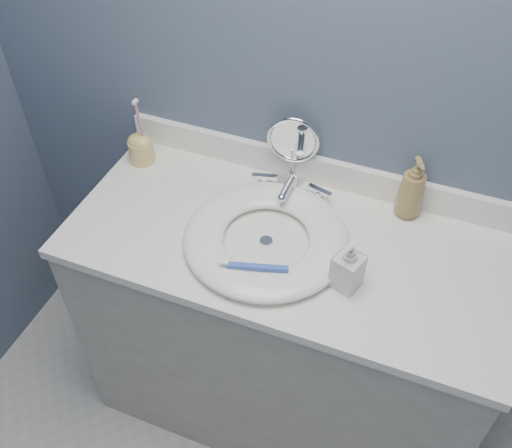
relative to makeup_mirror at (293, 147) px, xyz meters
The scene contains 12 objects.
back_wall 0.21m from the makeup_mirror, 25.96° to the left, with size 2.20×0.02×2.40m, color #4C5872.
vanity_cabinet 0.63m from the makeup_mirror, 73.33° to the right, with size 1.20×0.55×0.85m, color #B4AFA4.
countertop 0.29m from the makeup_mirror, 73.33° to the right, with size 1.22×0.57×0.03m, color white.
backsplash 0.11m from the makeup_mirror, 17.74° to the left, with size 1.22×0.02×0.09m, color white.
basin 0.29m from the makeup_mirror, 85.37° to the right, with size 0.45×0.45×0.04m, color white, non-canonical shape.
drain 0.30m from the makeup_mirror, 85.37° to the right, with size 0.04×0.04×0.01m, color silver.
faucet 0.12m from the makeup_mirror, 73.32° to the right, with size 0.25×0.13×0.07m.
makeup_mirror is the anchor object (origin of this frame).
soap_bottle_amber 0.36m from the makeup_mirror, ahead, with size 0.08×0.08×0.20m, color olive.
soap_bottle_clear 0.42m from the makeup_mirror, 51.79° to the right, with size 0.07×0.07×0.15m, color silver.
toothbrush_holder 0.48m from the makeup_mirror, behind, with size 0.08×0.08×0.23m.
toothbrush_lying 0.41m from the makeup_mirror, 84.23° to the right, with size 0.17×0.06×0.02m.
Camera 1 is at (0.31, -0.05, 2.02)m, focal length 40.00 mm.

